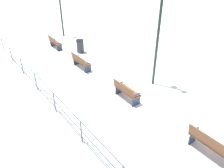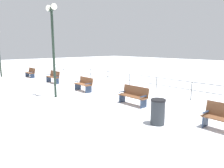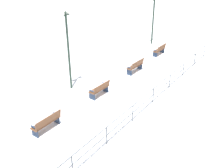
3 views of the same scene
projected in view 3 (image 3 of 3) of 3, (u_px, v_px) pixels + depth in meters
The scene contains 8 objects.
ground_plane at pixel (98, 95), 16.33m from camera, with size 80.00×80.00×0.00m, color white.
bench_nearest at pixel (160, 50), 22.27m from camera, with size 0.52×1.49×0.89m.
bench_second at pixel (136, 66), 19.09m from camera, with size 0.55×1.62×0.95m.
bench_third at pixel (100, 89), 16.04m from camera, with size 0.61×1.47×0.89m.
bench_fourth at pixel (47, 122), 12.96m from camera, with size 0.53×1.60×0.90m.
lamppost_near at pixel (154, 13), 23.83m from camera, with size 0.27×0.98×4.26m.
lamppost_middle at pixel (67, 35), 15.53m from camera, with size 0.32×0.92×5.00m.
waterfront_railing at pixel (144, 101), 14.38m from camera, with size 0.05×20.47×0.97m.
Camera 3 is at (-8.95, 11.09, 8.06)m, focal length 42.48 mm.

